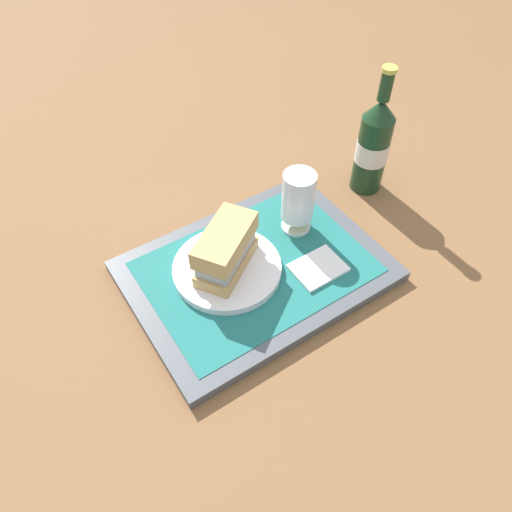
{
  "coord_description": "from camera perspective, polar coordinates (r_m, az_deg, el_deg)",
  "views": [
    {
      "loc": [
        -0.31,
        -0.46,
        0.68
      ],
      "look_at": [
        0.0,
        0.0,
        0.05
      ],
      "focal_mm": 34.26,
      "sensor_mm": 36.0,
      "label": 1
    }
  ],
  "objects": [
    {
      "name": "ground_plane",
      "position": [
        0.88,
        0.0,
        -2.15
      ],
      "size": [
        3.0,
        3.0,
        0.0
      ],
      "primitive_type": "plane",
      "color": "brown"
    },
    {
      "name": "placemat",
      "position": [
        0.86,
        0.0,
        -1.29
      ],
      "size": [
        0.38,
        0.27,
        0.0
      ],
      "primitive_type": "cube",
      "color": "#1E6B66",
      "rests_on": "tray"
    },
    {
      "name": "beer_glass",
      "position": [
        0.89,
        4.92,
        6.5
      ],
      "size": [
        0.06,
        0.06,
        0.12
      ],
      "color": "silver",
      "rests_on": "placemat"
    },
    {
      "name": "beer_bottle",
      "position": [
        1.01,
        13.52,
        12.49
      ],
      "size": [
        0.07,
        0.07,
        0.27
      ],
      "color": "#19381E",
      "rests_on": "ground_plane"
    },
    {
      "name": "plate",
      "position": [
        0.85,
        -3.39,
        -1.45
      ],
      "size": [
        0.19,
        0.19,
        0.01
      ],
      "primitive_type": "cylinder",
      "color": "white",
      "rests_on": "placemat"
    },
    {
      "name": "napkin_folded",
      "position": [
        0.86,
        7.27,
        -1.38
      ],
      "size": [
        0.09,
        0.07,
        0.01
      ],
      "primitive_type": "cube",
      "color": "white",
      "rests_on": "placemat"
    },
    {
      "name": "sandwich",
      "position": [
        0.82,
        -3.44,
        0.97
      ],
      "size": [
        0.14,
        0.13,
        0.08
      ],
      "rotation": [
        0.0,
        0.0,
        0.59
      ],
      "color": "tan",
      "rests_on": "plate"
    },
    {
      "name": "tray",
      "position": [
        0.87,
        0.0,
        -1.74
      ],
      "size": [
        0.44,
        0.32,
        0.02
      ],
      "primitive_type": "cube",
      "color": "#4C5156",
      "rests_on": "ground_plane"
    }
  ]
}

